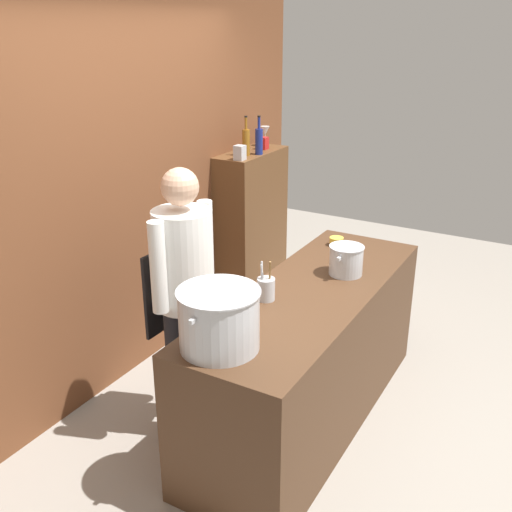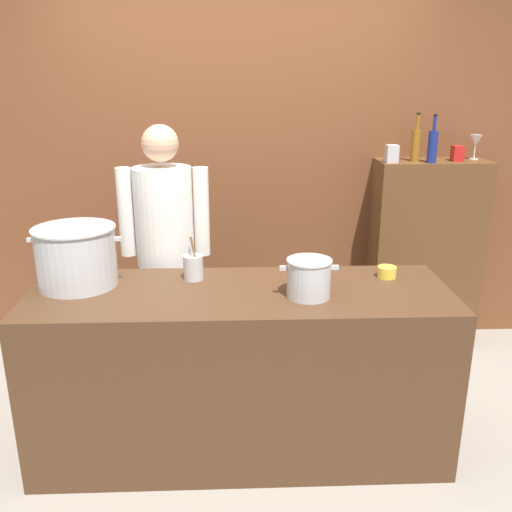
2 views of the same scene
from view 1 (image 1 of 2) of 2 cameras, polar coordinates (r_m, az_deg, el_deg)
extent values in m
plane|color=gray|center=(3.99, 4.87, -15.07)|extent=(8.00, 8.00, 0.00)
cube|color=brown|center=(4.08, -12.73, 8.64)|extent=(4.40, 0.10, 3.00)
cube|color=#472D1C|center=(3.74, 5.09, -9.55)|extent=(2.10, 0.70, 0.90)
cube|color=brown|center=(5.22, -0.44, 2.70)|extent=(0.76, 0.32, 1.36)
cylinder|color=black|center=(3.77, -5.58, -9.89)|extent=(0.14, 0.14, 0.84)
cylinder|color=black|center=(3.63, -7.47, -11.28)|extent=(0.14, 0.14, 0.84)
cylinder|color=white|center=(3.37, -7.02, -0.33)|extent=(0.34, 0.34, 0.58)
cube|color=black|center=(3.57, -9.14, -3.34)|extent=(0.30, 0.03, 0.52)
cylinder|color=white|center=(3.53, -4.87, 1.26)|extent=(0.09, 0.09, 0.52)
cylinder|color=white|center=(3.21, -9.42, -1.12)|extent=(0.09, 0.09, 0.52)
sphere|color=tan|center=(3.24, -7.36, 6.65)|extent=(0.21, 0.21, 0.21)
cylinder|color=#B7BABF|center=(2.86, -3.59, -6.21)|extent=(0.39, 0.39, 0.30)
cylinder|color=#B7BABF|center=(2.80, -3.66, -3.46)|extent=(0.41, 0.41, 0.01)
cube|color=#B7BABF|center=(2.67, -6.17, -6.27)|extent=(0.04, 0.02, 0.02)
cube|color=#B7BABF|center=(2.98, -1.38, -2.94)|extent=(0.04, 0.02, 0.02)
cylinder|color=#B7BABF|center=(3.74, 8.69, -0.46)|extent=(0.21, 0.21, 0.18)
cylinder|color=#B7BABF|center=(3.71, 8.77, 0.88)|extent=(0.22, 0.22, 0.01)
cube|color=#B7BABF|center=(3.61, 8.02, -0.26)|extent=(0.04, 0.02, 0.02)
cube|color=#B7BABF|center=(3.83, 9.41, 0.94)|extent=(0.04, 0.02, 0.02)
cylinder|color=#B7BABF|center=(3.37, 0.97, -3.21)|extent=(0.10, 0.10, 0.13)
cylinder|color=#B7BABF|center=(3.34, 0.69, -2.46)|extent=(0.02, 0.04, 0.20)
cylinder|color=#B7BABF|center=(3.35, 0.55, -2.26)|extent=(0.04, 0.02, 0.21)
cylinder|color=olive|center=(3.35, 1.33, -2.16)|extent=(0.05, 0.04, 0.22)
cylinder|color=yellow|center=(4.24, 7.77, 1.42)|extent=(0.10, 0.10, 0.06)
cylinder|color=navy|center=(4.92, 0.29, 10.97)|extent=(0.06, 0.06, 0.21)
cylinder|color=navy|center=(4.90, 0.29, 12.72)|extent=(0.02, 0.02, 0.09)
cylinder|color=black|center=(4.89, 0.29, 13.33)|extent=(0.03, 0.03, 0.01)
cylinder|color=#8C5919|center=(4.88, -0.96, 10.89)|extent=(0.06, 0.06, 0.21)
cylinder|color=#8C5919|center=(4.86, -0.97, 12.67)|extent=(0.02, 0.02, 0.10)
cylinder|color=black|center=(4.85, -0.98, 13.31)|extent=(0.02, 0.02, 0.01)
cylinder|color=silver|center=(5.30, 0.87, 10.64)|extent=(0.06, 0.06, 0.01)
cylinder|color=silver|center=(5.30, 0.87, 11.11)|extent=(0.01, 0.01, 0.08)
cone|color=silver|center=(5.28, 0.87, 11.97)|extent=(0.08, 0.08, 0.08)
cube|color=red|center=(5.14, 0.71, 10.84)|extent=(0.07, 0.07, 0.10)
cube|color=#B2B2B7|center=(4.73, -1.57, 9.93)|extent=(0.08, 0.08, 0.12)
camera|label=2|loc=(3.20, 52.88, 4.82)|focal=38.96mm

